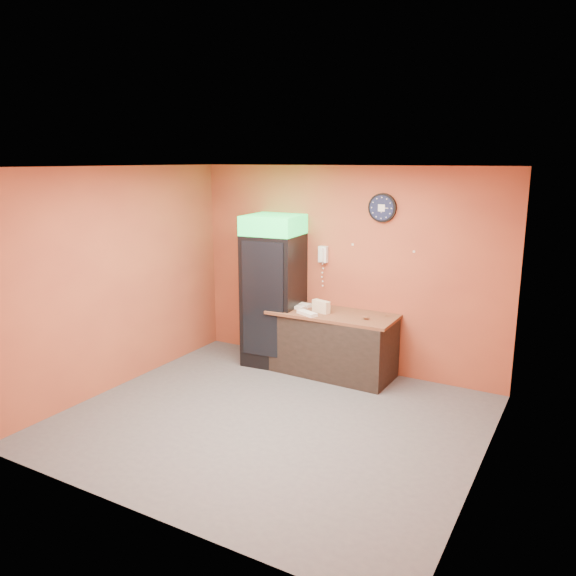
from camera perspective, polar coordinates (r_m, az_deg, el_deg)
The scene contains 15 objects.
floor at distance 6.51m, azimuth -1.70°, elevation -13.26°, with size 4.50×4.50×0.00m, color #47474C.
back_wall at distance 7.77m, azimuth 5.86°, elevation 1.92°, with size 4.50×0.02×2.80m, color #B05331.
left_wall at distance 7.42m, azimuth -16.85°, elevation 0.91°, with size 0.02×4.00×2.80m, color #B05331.
right_wall at distance 5.27m, azimuth 19.71°, elevation -4.10°, with size 0.02×4.00×2.80m, color #B05331.
ceiling at distance 5.84m, azimuth -1.89°, elevation 12.20°, with size 4.50×4.00×0.02m, color white.
beverage_cooler at distance 7.91m, azimuth -1.57°, elevation -0.47°, with size 0.81×0.82×2.13m.
prep_counter at distance 7.70m, azimuth 4.53°, elevation -5.76°, with size 1.65×0.73×0.82m, color black.
wall_clock at distance 7.44m, azimuth 9.55°, elevation 8.04°, with size 0.38×0.06×0.38m.
wall_phone at distance 7.82m, azimuth 3.57°, elevation 3.43°, with size 0.12×0.11×0.23m.
butcher_paper at distance 7.57m, azimuth 4.59°, elevation -2.66°, with size 1.71×0.76×0.04m, color brown.
sub_roll_stack at distance 7.55m, azimuth 3.38°, elevation -1.89°, with size 0.27×0.16×0.16m.
wrapped_sandwich_left at distance 7.76m, azimuth 0.72°, elevation -1.93°, with size 0.28×0.11×0.04m, color white.
wrapped_sandwich_mid at distance 7.44m, azimuth 1.95°, elevation -2.58°, with size 0.30×0.12×0.04m, color white.
wrapped_sandwich_right at distance 7.88m, azimuth 1.29°, elevation -1.68°, with size 0.31×0.12×0.04m, color white.
kitchen_tool at distance 7.81m, azimuth 3.23°, elevation -1.74°, with size 0.07×0.07×0.07m, color silver.
Camera 1 is at (3.03, -5.00, 2.87)m, focal length 35.00 mm.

